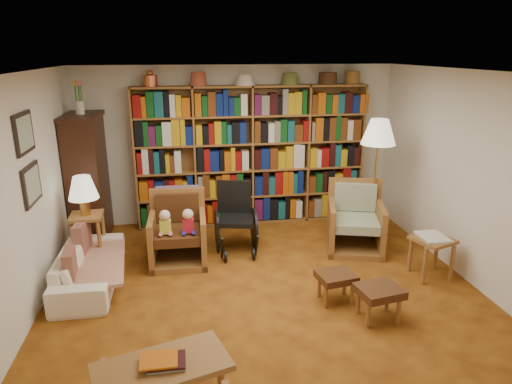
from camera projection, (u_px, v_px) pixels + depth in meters
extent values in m
plane|color=#965A17|center=(265.00, 292.00, 5.34)|extent=(5.00, 5.00, 0.00)
plane|color=white|center=(267.00, 72.00, 4.59)|extent=(5.00, 5.00, 0.00)
plane|color=white|center=(238.00, 145.00, 7.32)|extent=(5.00, 0.00, 5.00)
plane|color=white|center=(345.00, 318.00, 2.61)|extent=(5.00, 0.00, 5.00)
plane|color=white|center=(22.00, 202.00, 4.58)|extent=(0.00, 5.00, 5.00)
plane|color=white|center=(475.00, 180.00, 5.35)|extent=(0.00, 5.00, 5.00)
cube|color=brown|center=(252.00, 156.00, 7.25)|extent=(3.60, 0.30, 2.20)
cube|color=#33180E|center=(88.00, 181.00, 6.61)|extent=(0.45, 0.90, 1.80)
cube|color=#33180E|center=(81.00, 116.00, 6.33)|extent=(0.50, 0.95, 0.06)
cylinder|color=white|center=(80.00, 108.00, 6.29)|extent=(0.12, 0.12, 0.18)
cube|color=black|center=(24.00, 133.00, 4.67)|extent=(0.03, 0.52, 0.42)
cube|color=gray|center=(25.00, 133.00, 4.68)|extent=(0.01, 0.44, 0.34)
cube|color=black|center=(32.00, 184.00, 4.84)|extent=(0.03, 0.52, 0.42)
cube|color=gray|center=(33.00, 184.00, 4.84)|extent=(0.01, 0.44, 0.34)
imported|color=white|center=(90.00, 266.00, 5.47)|extent=(1.60, 0.64, 0.46)
cube|color=beige|center=(93.00, 261.00, 5.46)|extent=(0.84, 1.39, 0.04)
cube|color=maroon|center=(82.00, 239.00, 5.72)|extent=(0.16, 0.42, 0.41)
cube|color=maroon|center=(70.00, 263.00, 5.06)|extent=(0.14, 0.36, 0.35)
cube|color=brown|center=(86.00, 216.00, 5.88)|extent=(0.42, 0.42, 0.04)
cylinder|color=brown|center=(73.00, 247.00, 5.80)|extent=(0.05, 0.05, 0.64)
cylinder|color=brown|center=(100.00, 245.00, 5.85)|extent=(0.05, 0.05, 0.64)
cylinder|color=brown|center=(79.00, 237.00, 6.11)|extent=(0.05, 0.05, 0.64)
cylinder|color=brown|center=(104.00, 235.00, 6.16)|extent=(0.05, 0.05, 0.64)
cylinder|color=#B87E3B|center=(85.00, 207.00, 5.84)|extent=(0.13, 0.13, 0.21)
cone|color=#F2E5C7|center=(83.00, 187.00, 5.76)|extent=(0.38, 0.38, 0.29)
cube|color=brown|center=(179.00, 259.00, 6.11)|extent=(0.76, 0.79, 0.08)
cube|color=brown|center=(153.00, 240.00, 5.97)|extent=(0.09, 0.77, 0.66)
cube|color=brown|center=(204.00, 237.00, 6.07)|extent=(0.09, 0.77, 0.66)
cube|color=brown|center=(178.00, 220.00, 6.30)|extent=(0.74, 0.10, 0.92)
cube|color=#553216|center=(178.00, 234.00, 5.97)|extent=(0.59, 0.66, 0.12)
cube|color=#553216|center=(177.00, 207.00, 6.17)|extent=(0.58, 0.12, 0.39)
cube|color=#AB2D57|center=(177.00, 200.00, 6.26)|extent=(0.58, 0.08, 0.41)
cube|color=brown|center=(354.00, 246.00, 6.48)|extent=(0.94, 0.96, 0.08)
cube|color=brown|center=(332.00, 229.00, 6.34)|extent=(0.29, 0.78, 0.67)
cube|color=brown|center=(378.00, 226.00, 6.45)|extent=(0.29, 0.78, 0.67)
cube|color=brown|center=(347.00, 210.00, 6.68)|extent=(0.75, 0.29, 0.95)
cube|color=#9CA684|center=(356.00, 222.00, 6.34)|extent=(0.75, 0.80, 0.13)
cube|color=#9CA684|center=(350.00, 197.00, 6.55)|extent=(0.60, 0.26, 0.40)
cube|color=black|center=(236.00, 220.00, 6.28)|extent=(0.56, 0.56, 0.06)
cube|color=black|center=(234.00, 197.00, 6.42)|extent=(0.47, 0.15, 0.47)
cylinder|color=black|center=(217.00, 230.00, 6.39)|extent=(0.03, 0.59, 0.59)
cylinder|color=black|center=(254.00, 228.00, 6.47)|extent=(0.03, 0.59, 0.59)
cylinder|color=black|center=(225.00, 256.00, 6.09)|extent=(0.03, 0.17, 0.17)
cylinder|color=black|center=(253.00, 254.00, 6.14)|extent=(0.03, 0.17, 0.17)
cylinder|color=#B87E3B|center=(370.00, 241.00, 6.74)|extent=(0.31, 0.31, 0.03)
cylinder|color=#B87E3B|center=(374.00, 192.00, 6.52)|extent=(0.03, 0.03, 1.53)
cone|color=#F2E5C7|center=(379.00, 132.00, 6.26)|extent=(0.48, 0.48, 0.35)
cube|color=brown|center=(433.00, 240.00, 5.57)|extent=(0.55, 0.55, 0.04)
cylinder|color=brown|center=(424.00, 266.00, 5.45)|extent=(0.05, 0.05, 0.48)
cylinder|color=brown|center=(452.00, 264.00, 5.50)|extent=(0.05, 0.05, 0.48)
cylinder|color=brown|center=(410.00, 254.00, 5.78)|extent=(0.05, 0.05, 0.48)
cylinder|color=brown|center=(436.00, 252.00, 5.84)|extent=(0.05, 0.05, 0.48)
cube|color=silver|center=(433.00, 237.00, 5.56)|extent=(0.41, 0.46, 0.03)
cube|color=#553216|center=(336.00, 277.00, 5.07)|extent=(0.45, 0.40, 0.08)
cylinder|color=brown|center=(326.00, 297.00, 4.99)|extent=(0.04, 0.04, 0.26)
cylinder|color=brown|center=(352.00, 295.00, 5.03)|extent=(0.04, 0.04, 0.26)
cylinder|color=brown|center=(319.00, 286.00, 5.21)|extent=(0.04, 0.04, 0.26)
cylinder|color=brown|center=(345.00, 284.00, 5.26)|extent=(0.04, 0.04, 0.26)
cube|color=#553216|center=(379.00, 291.00, 4.72)|extent=(0.50, 0.44, 0.09)
cylinder|color=brown|center=(368.00, 315.00, 4.62)|extent=(0.04, 0.04, 0.28)
cylinder|color=brown|center=(398.00, 312.00, 4.68)|extent=(0.04, 0.04, 0.28)
cylinder|color=brown|center=(358.00, 302.00, 4.87)|extent=(0.04, 0.04, 0.28)
cylinder|color=brown|center=(387.00, 299.00, 4.92)|extent=(0.04, 0.04, 0.28)
cube|color=brown|center=(162.00, 367.00, 3.44)|extent=(1.11, 0.77, 0.05)
cylinder|color=brown|center=(106.00, 380.00, 3.63)|extent=(0.06, 0.06, 0.40)
cylinder|color=brown|center=(221.00, 368.00, 3.77)|extent=(0.06, 0.06, 0.40)
cube|color=brown|center=(161.00, 361.00, 3.42)|extent=(0.33, 0.29, 0.05)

